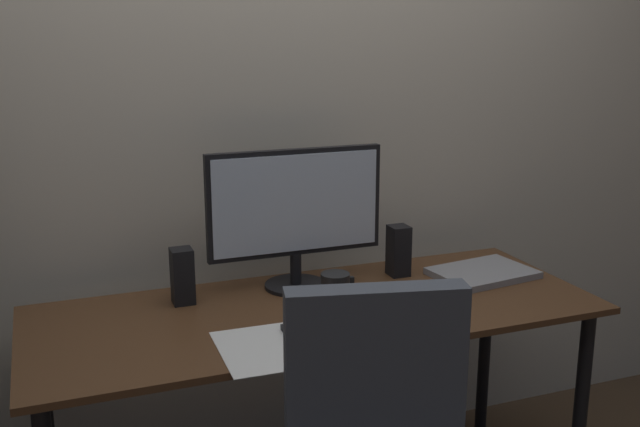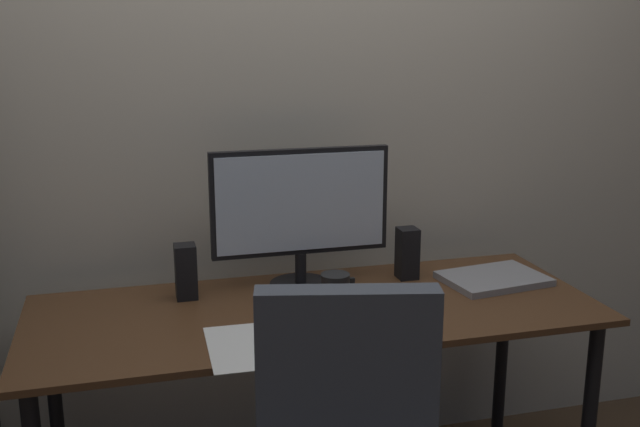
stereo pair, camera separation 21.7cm
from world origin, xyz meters
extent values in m
cube|color=beige|center=(0.00, 0.50, 1.30)|extent=(6.40, 0.10, 2.60)
cube|color=#56351E|center=(0.00, 0.00, 0.73)|extent=(1.69, 0.66, 0.02)
cylinder|color=black|center=(-0.78, 0.27, 0.36)|extent=(0.04, 0.04, 0.72)
cylinder|color=black|center=(0.78, 0.27, 0.36)|extent=(0.04, 0.04, 0.72)
cylinder|color=black|center=(0.00, 0.19, 0.75)|extent=(0.20, 0.20, 0.01)
cylinder|color=black|center=(0.00, 0.19, 0.80)|extent=(0.04, 0.04, 0.10)
cube|color=black|center=(0.00, 0.19, 1.02)|extent=(0.56, 0.03, 0.33)
cube|color=silver|center=(0.00, 0.17, 1.02)|extent=(0.53, 0.01, 0.30)
cube|color=black|center=(-0.01, -0.18, 0.75)|extent=(0.29, 0.12, 0.02)
cube|color=black|center=(0.21, -0.20, 0.76)|extent=(0.06, 0.10, 0.03)
cylinder|color=black|center=(0.06, 0.01, 0.79)|extent=(0.09, 0.09, 0.10)
cube|color=black|center=(0.11, 0.01, 0.79)|extent=(0.02, 0.01, 0.05)
cube|color=#99999E|center=(0.62, 0.07, 0.75)|extent=(0.35, 0.27, 0.02)
cube|color=black|center=(-0.36, 0.18, 0.82)|extent=(0.06, 0.07, 0.17)
cube|color=black|center=(0.36, 0.18, 0.82)|extent=(0.06, 0.07, 0.17)
cube|color=white|center=(-0.24, -0.22, 0.74)|extent=(0.22, 0.30, 0.00)
cube|color=#474C56|center=(-0.08, -0.58, 0.75)|extent=(0.41, 0.16, 0.52)
camera|label=1|loc=(-0.74, -1.95, 1.56)|focal=41.88mm
camera|label=2|loc=(-0.53, -2.01, 1.56)|focal=41.88mm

